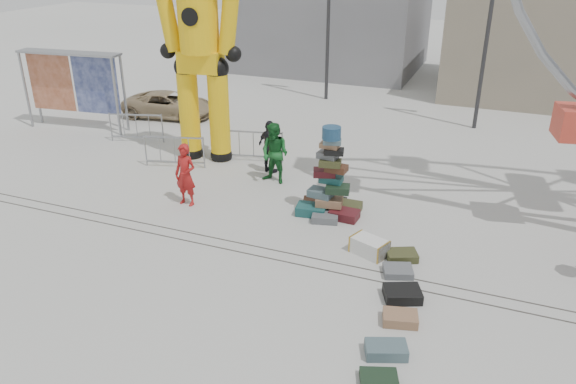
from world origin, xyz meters
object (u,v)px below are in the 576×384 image
at_px(steamer_trunk, 369,247).
at_px(barricade_dummy_c, 253,146).
at_px(banner_scaffold, 71,72).
at_px(pedestrian_red, 185,175).
at_px(parked_suv, 169,105).
at_px(lamp_post_right, 493,13).
at_px(crash_test_dummy, 200,46).
at_px(pedestrian_black, 270,147).
at_px(pedestrian_green, 275,154).
at_px(lamp_post_left, 331,1).
at_px(suitcase_tower, 330,190).
at_px(barricade_dummy_a, 137,128).
at_px(barricade_dummy_b, 175,152).

relative_size(steamer_trunk, barricade_dummy_c, 0.44).
relative_size(banner_scaffold, barricade_dummy_c, 2.15).
bearing_deg(pedestrian_red, parked_suv, 129.60).
height_order(lamp_post_right, parked_suv, lamp_post_right).
bearing_deg(crash_test_dummy, parked_suv, 128.56).
relative_size(banner_scaffold, pedestrian_black, 2.43).
bearing_deg(barricade_dummy_c, steamer_trunk, -53.82).
bearing_deg(pedestrian_green, steamer_trunk, -28.47).
distance_m(lamp_post_left, parked_suv, 8.55).
distance_m(suitcase_tower, pedestrian_black, 3.48).
distance_m(steamer_trunk, pedestrian_red, 5.72).
bearing_deg(crash_test_dummy, pedestrian_black, -16.31).
height_order(lamp_post_right, barricade_dummy_c, lamp_post_right).
relative_size(crash_test_dummy, barricade_dummy_a, 3.69).
relative_size(steamer_trunk, barricade_dummy_a, 0.44).
bearing_deg(suitcase_tower, lamp_post_left, 103.35).
height_order(lamp_post_left, barricade_dummy_c, lamp_post_left).
xyz_separation_m(lamp_post_left, steamer_trunk, (5.41, -13.29, -4.28)).
xyz_separation_m(lamp_post_left, banner_scaffold, (-7.95, -8.00, -2.17)).
bearing_deg(steamer_trunk, pedestrian_red, -167.00).
bearing_deg(crash_test_dummy, lamp_post_right, 31.52).
distance_m(pedestrian_green, parked_suv, 8.48).
relative_size(lamp_post_left, steamer_trunk, 9.07).
height_order(steamer_trunk, parked_suv, parked_suv).
xyz_separation_m(suitcase_tower, banner_scaffold, (-11.75, 3.54, 1.59)).
relative_size(banner_scaffold, parked_suv, 1.11).
relative_size(pedestrian_black, parked_suv, 0.46).
height_order(suitcase_tower, pedestrian_black, suitcase_tower).
distance_m(lamp_post_right, pedestrian_green, 10.37).
xyz_separation_m(lamp_post_right, banner_scaffold, (-14.95, -6.00, -2.17)).
bearing_deg(pedestrian_black, banner_scaffold, 17.30).
relative_size(pedestrian_green, pedestrian_black, 1.09).
relative_size(barricade_dummy_a, pedestrian_black, 1.13).
distance_m(barricade_dummy_b, pedestrian_green, 3.66).
bearing_deg(pedestrian_green, crash_test_dummy, 171.94).
distance_m(banner_scaffold, pedestrian_green, 9.80).
distance_m(suitcase_tower, pedestrian_red, 4.13).
height_order(suitcase_tower, pedestrian_red, suitcase_tower).
relative_size(crash_test_dummy, steamer_trunk, 8.36).
distance_m(barricade_dummy_c, pedestrian_red, 3.87).
height_order(lamp_post_left, pedestrian_black, lamp_post_left).
distance_m(suitcase_tower, barricade_dummy_b, 6.06).
xyz_separation_m(crash_test_dummy, parked_suv, (-3.91, 3.72, -3.35)).
xyz_separation_m(barricade_dummy_b, parked_suv, (-3.35, 4.86, -0.01)).
distance_m(barricade_dummy_a, barricade_dummy_c, 4.94).
xyz_separation_m(crash_test_dummy, pedestrian_red, (1.32, -3.49, -2.97)).
bearing_deg(barricade_dummy_a, barricade_dummy_c, -18.66).
height_order(steamer_trunk, pedestrian_black, pedestrian_black).
relative_size(barricade_dummy_c, pedestrian_black, 1.13).
height_order(barricade_dummy_a, barricade_dummy_b, same).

